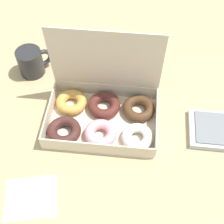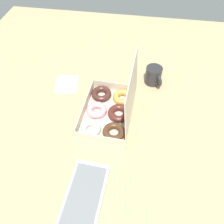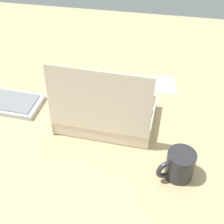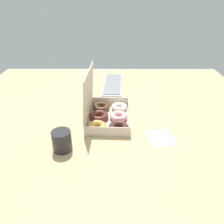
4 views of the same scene
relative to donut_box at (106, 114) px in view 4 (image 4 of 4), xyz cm
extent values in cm
cube|color=tan|center=(-4.64, -1.47, -4.44)|extent=(180.00, 180.00, 2.00)
cube|color=beige|center=(0.06, -1.27, -3.24)|extent=(32.87, 22.93, 0.40)
cube|color=beige|center=(-15.71, -0.60, -0.58)|extent=(1.32, 21.58, 4.91)
cube|color=beige|center=(15.84, -1.94, -0.58)|extent=(1.32, 21.58, 4.91)
cube|color=beige|center=(-0.39, -11.85, -0.58)|extent=(31.17, 1.72, 4.91)
cube|color=beige|center=(0.51, 9.31, -0.58)|extent=(31.17, 1.72, 4.91)
cube|color=beige|center=(0.49, 8.81, 12.64)|extent=(32.03, 3.17, 21.57)
torus|color=#45241F|center=(-10.59, -6.11, -1.51)|extent=(12.13, 12.13, 2.94)
torus|color=#F6A2AF|center=(-0.03, -6.35, -1.51)|extent=(10.04, 10.04, 3.05)
torus|color=white|center=(10.46, -6.94, -1.51)|extent=(9.12, 9.12, 2.84)
torus|color=gold|center=(-9.95, 4.40, -1.51)|extent=(12.58, 12.58, 2.96)
torus|color=#56251F|center=(0.18, 3.89, -1.51)|extent=(13.28, 13.28, 3.03)
torus|color=#4F321D|center=(10.72, 3.29, -1.51)|extent=(11.59, 11.59, 2.91)
cube|color=#B3B8BE|center=(46.40, -3.32, -2.54)|extent=(42.22, 15.19, 1.80)
cube|color=slate|center=(46.40, -3.32, -1.44)|extent=(38.79, 12.93, 0.40)
cylinder|color=#29282B|center=(-25.11, 18.15, 1.10)|extent=(8.19, 8.19, 9.09)
torus|color=#29282B|center=(-21.38, 20.47, 1.10)|extent=(6.35, 4.73, 6.56)
cylinder|color=black|center=(-25.11, 18.15, 4.01)|extent=(7.21, 7.21, 0.55)
cube|color=white|center=(-16.37, -25.65, -3.36)|extent=(14.94, 13.32, 0.15)
camera|label=1|loc=(6.13, -53.84, 73.88)|focal=50.00mm
camera|label=2|loc=(62.14, 10.60, 75.02)|focal=35.00mm
camera|label=3|loc=(-16.21, 77.28, 71.46)|focal=50.00mm
camera|label=4|loc=(-99.41, -3.39, 56.46)|focal=35.00mm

